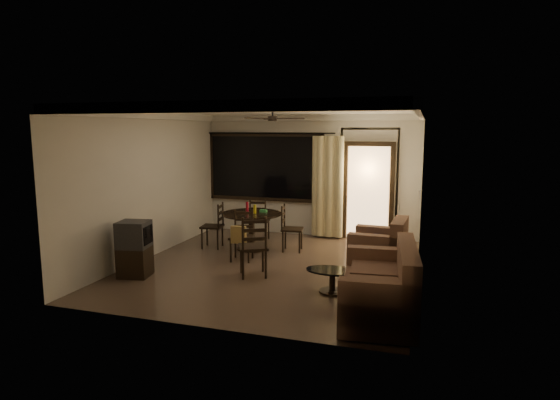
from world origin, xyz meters
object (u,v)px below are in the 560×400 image
(dining_chair_north, at_px, (260,228))
(armchair, at_px, (381,250))
(side_chair, at_px, (253,258))
(tv_cabinet, at_px, (135,249))
(dining_chair_west, at_px, (213,234))
(dining_chair_east, at_px, (292,237))
(dining_chair_south, at_px, (242,245))
(coffee_table, at_px, (332,277))
(sofa, at_px, (384,289))
(dining_table, at_px, (252,221))

(dining_chair_north, height_order, armchair, dining_chair_north)
(armchair, xyz_separation_m, side_chair, (-2.04, -0.92, -0.07))
(dining_chair_north, xyz_separation_m, tv_cabinet, (-1.12, -3.07, 0.19))
(dining_chair_west, xyz_separation_m, dining_chair_east, (1.66, 0.24, 0.00))
(dining_chair_south, height_order, side_chair, side_chair)
(dining_chair_west, relative_size, dining_chair_north, 1.00)
(tv_cabinet, bearing_deg, dining_chair_south, 36.45)
(dining_chair_south, height_order, coffee_table, dining_chair_south)
(dining_chair_east, xyz_separation_m, sofa, (2.11, -2.90, 0.09))
(dining_table, bearing_deg, coffee_table, -44.56)
(dining_chair_west, height_order, armchair, dining_chair_west)
(dining_chair_west, distance_m, sofa, 4.61)
(dining_chair_east, height_order, sofa, sofa)
(dining_table, xyz_separation_m, tv_cabinet, (-1.23, -2.29, -0.13))
(dining_chair_east, distance_m, coffee_table, 2.53)
(dining_chair_west, xyz_separation_m, sofa, (3.76, -2.66, 0.09))
(dining_chair_west, bearing_deg, armchair, 71.60)
(dining_chair_east, bearing_deg, dining_chair_south, 135.70)
(tv_cabinet, distance_m, side_chair, 2.01)
(dining_chair_west, relative_size, tv_cabinet, 1.00)
(dining_chair_south, relative_size, coffee_table, 1.17)
(dining_chair_north, height_order, side_chair, side_chair)
(dining_table, height_order, armchair, dining_table)
(dining_chair_west, relative_size, coffee_table, 1.17)
(dining_chair_east, height_order, side_chair, side_chair)
(armchair, relative_size, coffee_table, 1.19)
(armchair, distance_m, coffee_table, 1.45)
(dining_chair_south, height_order, dining_chair_north, same)
(sofa, bearing_deg, dining_chair_north, 125.21)
(sofa, relative_size, side_chair, 1.75)
(dining_chair_north, relative_size, armchair, 0.98)
(coffee_table, bearing_deg, dining_chair_south, 148.39)
(tv_cabinet, bearing_deg, dining_chair_west, 69.16)
(sofa, bearing_deg, tv_cabinet, 167.90)
(sofa, distance_m, side_chair, 2.52)
(dining_table, bearing_deg, armchair, -15.71)
(dining_chair_east, xyz_separation_m, armchair, (1.88, -0.88, 0.10))
(dining_chair_south, bearing_deg, coffee_table, -39.73)
(tv_cabinet, height_order, sofa, sofa)
(dining_table, bearing_deg, dining_chair_north, 98.22)
(dining_chair_north, bearing_deg, armchair, 143.27)
(dining_table, bearing_deg, dining_chair_west, -171.81)
(dining_chair_south, height_order, tv_cabinet, dining_chair_south)
(dining_chair_south, relative_size, tv_cabinet, 1.00)
(dining_chair_east, distance_m, side_chair, 1.80)
(armchair, bearing_deg, dining_chair_south, -174.80)
(sofa, height_order, coffee_table, sofa)
(dining_chair_east, xyz_separation_m, dining_chair_north, (-0.94, 0.66, 0.00))
(dining_chair_east, height_order, armchair, dining_chair_east)
(sofa, distance_m, armchair, 2.03)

